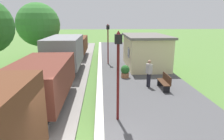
{
  "coord_description": "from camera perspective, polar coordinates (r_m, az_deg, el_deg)",
  "views": [
    {
      "loc": [
        0.5,
        -5.44,
        4.38
      ],
      "look_at": [
        1.12,
        5.17,
        1.58
      ],
      "focal_mm": 31.32,
      "sensor_mm": 36.0,
      "label": 1
    }
  ],
  "objects": [
    {
      "name": "potted_planter",
      "position": [
        14.07,
        3.86,
        -0.35
      ],
      "size": [
        0.64,
        0.64,
        0.92
      ],
      "color": "#9E6642",
      "rests_on": "platform_slab"
    },
    {
      "name": "freight_train",
      "position": [
        12.79,
        -16.35,
        1.39
      ],
      "size": [
        2.5,
        26.0,
        2.72
      ],
      "color": "brown",
      "rests_on": "rail_near"
    },
    {
      "name": "lamp_post_near",
      "position": [
        7.64,
        1.81,
        2.84
      ],
      "size": [
        0.28,
        0.28,
        3.7
      ],
      "color": "#591414",
      "rests_on": "platform_slab"
    },
    {
      "name": "station_hut",
      "position": [
        17.52,
        9.61,
        5.59
      ],
      "size": [
        3.5,
        5.8,
        2.78
      ],
      "color": "beige",
      "rests_on": "platform_slab"
    },
    {
      "name": "lamp_post_far",
      "position": [
        18.01,
        -1.19,
        9.72
      ],
      "size": [
        0.28,
        0.28,
        3.7
      ],
      "color": "#591414",
      "rests_on": "platform_slab"
    },
    {
      "name": "person_waiting",
      "position": [
        12.2,
        10.72,
        -0.7
      ],
      "size": [
        0.35,
        0.44,
        1.71
      ],
      "rotation": [
        0.0,
        0.0,
        3.47
      ],
      "color": "black",
      "rests_on": "platform_slab"
    },
    {
      "name": "bench_near_hut",
      "position": [
        12.16,
        15.12,
        -3.29
      ],
      "size": [
        0.42,
        1.5,
        0.91
      ],
      "color": "#422819",
      "rests_on": "platform_slab"
    },
    {
      "name": "tree_field_left",
      "position": [
        23.09,
        -20.72,
        12.3
      ],
      "size": [
        4.62,
        4.62,
        6.08
      ],
      "color": "#4C3823",
      "rests_on": "ground"
    }
  ]
}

